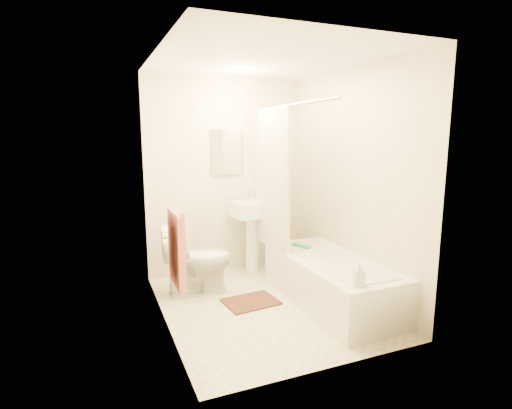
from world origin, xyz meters
name	(u,v)px	position (x,y,z in m)	size (l,w,h in m)	color
floor	(265,305)	(0.00, 0.00, 0.00)	(2.40, 2.40, 0.00)	beige
ceiling	(266,58)	(0.00, 0.00, 2.40)	(2.40, 2.40, 0.00)	white
wall_back	(227,176)	(0.00, 1.20, 1.20)	(2.00, 0.02, 2.40)	beige
wall_left	(161,194)	(-1.00, 0.00, 1.20)	(0.02, 2.40, 2.40)	beige
wall_right	(352,183)	(1.00, 0.00, 1.20)	(0.02, 2.40, 2.40)	beige
mirror	(227,152)	(0.00, 1.18, 1.50)	(0.40, 0.03, 0.55)	white
curtain_rod	(290,105)	(0.30, 0.10, 2.00)	(0.03, 0.03, 1.70)	silver
shower_curtain	(272,180)	(0.30, 0.50, 1.22)	(0.04, 0.80, 1.55)	silver
towel_bar	(172,210)	(-0.96, -0.25, 1.10)	(0.02, 0.02, 0.60)	silver
towel	(177,247)	(-0.93, -0.25, 0.78)	(0.06, 0.45, 0.66)	#CC7266
toilet_paper	(169,245)	(-0.93, 0.12, 0.70)	(0.12, 0.12, 0.11)	white
toilet	(197,260)	(-0.55, 0.59, 0.37)	(0.42, 0.74, 0.73)	white
sink	(253,234)	(0.25, 0.95, 0.49)	(0.50, 0.40, 0.99)	white
bathtub	(330,281)	(0.64, -0.20, 0.23)	(0.72, 1.65, 0.47)	white
bath_mat	(251,302)	(-0.11, 0.11, 0.01)	(0.54, 0.40, 0.02)	#542D21
soap_bottle	(359,275)	(0.46, -0.89, 0.56)	(0.09, 0.09, 0.19)	white
scrub_brush	(301,246)	(0.56, 0.28, 0.49)	(0.07, 0.22, 0.04)	green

